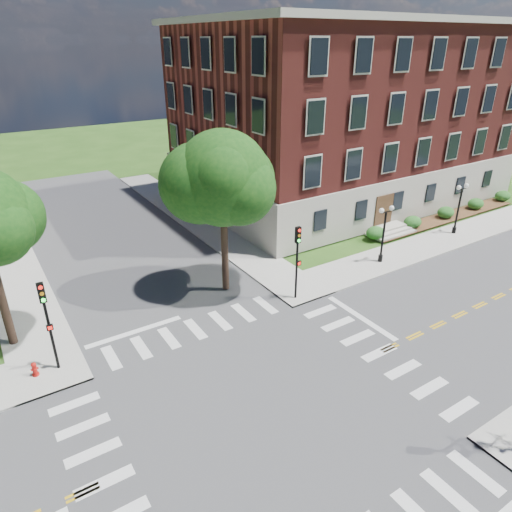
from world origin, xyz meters
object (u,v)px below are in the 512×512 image
traffic_signal_ne (297,254)px  traffic_signal_nw (47,316)px  twin_lamp_east (459,206)px  twin_lamp_west (384,231)px  fire_hydrant (35,370)px

traffic_signal_ne → traffic_signal_nw: bearing=176.4°
traffic_signal_ne → twin_lamp_east: bearing=4.3°
traffic_signal_ne → twin_lamp_west: 8.50m
traffic_signal_ne → twin_lamp_east: 17.84m
twin_lamp_east → fire_hydrant: twin_lamp_east is taller
traffic_signal_nw → twin_lamp_west: traffic_signal_nw is taller
twin_lamp_west → twin_lamp_east: same height
traffic_signal_nw → twin_lamp_west: (22.53, -0.07, -0.66)m
traffic_signal_ne → twin_lamp_west: traffic_signal_ne is taller
traffic_signal_nw → twin_lamp_east: 31.88m
fire_hydrant → traffic_signal_ne: bearing=-3.4°
traffic_signal_ne → traffic_signal_nw: (-14.09, 0.89, 0.00)m
twin_lamp_east → fire_hydrant: bearing=-179.2°
traffic_signal_nw → fire_hydrant: size_ratio=6.40×
fire_hydrant → twin_lamp_west: bearing=-0.2°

